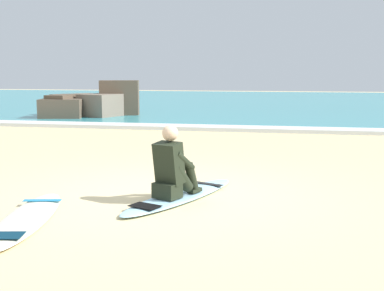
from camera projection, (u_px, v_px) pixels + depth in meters
name	position (u px, v px, depth m)	size (l,w,h in m)	color
ground_plane	(169.00, 195.00, 7.02)	(80.00, 80.00, 0.00)	beige
sea	(267.00, 102.00, 28.11)	(80.00, 28.00, 0.10)	teal
breaking_foam	(238.00, 128.00, 14.84)	(80.00, 0.90, 0.11)	white
surfboard_main	(181.00, 196.00, 6.83)	(1.38, 2.49, 0.08)	#9ED1E5
surfer_seated	(173.00, 169.00, 6.60)	(0.57, 0.77, 0.95)	black
surfboard_spare_near	(27.00, 218.00, 5.80)	(1.04, 2.39, 0.08)	#EFE5C6
rock_outcrop_distant	(87.00, 105.00, 18.61)	(3.31, 2.98, 1.39)	#756656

